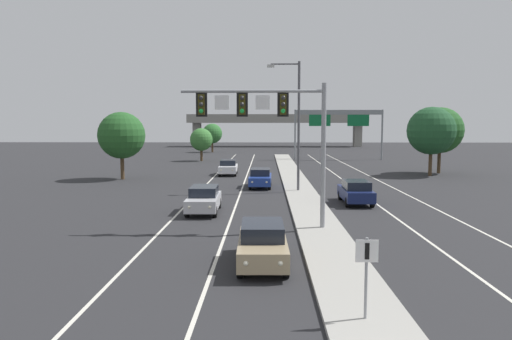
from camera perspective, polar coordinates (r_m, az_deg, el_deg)
median_island at (r=26.13m, az=7.24°, el=-6.04°), size 2.40×110.00×0.15m
lane_stripe_oncoming_center at (r=32.94m, az=-2.24°, el=-3.71°), size 0.14×100.00×0.01m
lane_stripe_receding_center at (r=33.72m, az=13.96°, el=-3.65°), size 0.14×100.00×0.01m
edge_stripe_left at (r=33.30m, az=-7.92°, el=-3.65°), size 0.14×100.00×0.01m
edge_stripe_right at (r=34.60m, az=19.30°, el=-3.57°), size 0.14×100.00×0.01m
overhead_signal_mast at (r=23.29m, az=2.08°, el=6.00°), size 7.19×0.44×7.20m
median_sign_post at (r=12.97m, az=13.31°, el=-11.33°), size 0.60×0.10×2.20m
street_lamp_median at (r=36.73m, az=4.88°, el=6.31°), size 2.58×0.28×10.00m
car_oncoming_tan at (r=17.99m, az=0.80°, el=-8.92°), size 1.88×4.49×1.58m
car_oncoming_silver at (r=28.53m, az=-6.37°, el=-3.53°), size 1.89×4.50×1.58m
car_oncoming_blue at (r=39.57m, az=0.54°, el=-0.94°), size 1.91×4.50×1.58m
car_oncoming_white at (r=49.36m, az=-3.40°, el=0.35°), size 1.88×4.49×1.58m
car_receding_navy at (r=32.17m, az=12.05°, el=-2.58°), size 1.84×4.48×1.58m
highway_sign_gantry at (r=71.30m, az=10.06°, el=6.19°), size 13.28×0.42×7.50m
overpass_bridge at (r=112.15m, az=2.58°, el=5.83°), size 42.40×6.40×7.65m
tree_far_left_c at (r=46.90m, az=-16.07°, el=4.07°), size 4.50×4.50×6.51m
tree_far_left_a at (r=89.46m, az=-5.35°, el=4.44°), size 3.76×3.76×5.45m
tree_far_right_c at (r=54.46m, az=21.53°, el=4.52°), size 4.94×4.94×7.15m
tree_far_right_b at (r=51.50m, az=20.60°, el=4.49°), size 4.92×4.92×7.12m
tree_far_left_b at (r=68.24m, az=-6.68°, el=3.70°), size 3.29×3.29×4.76m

